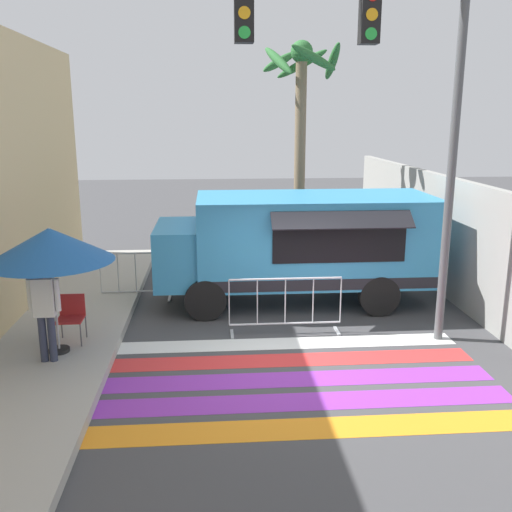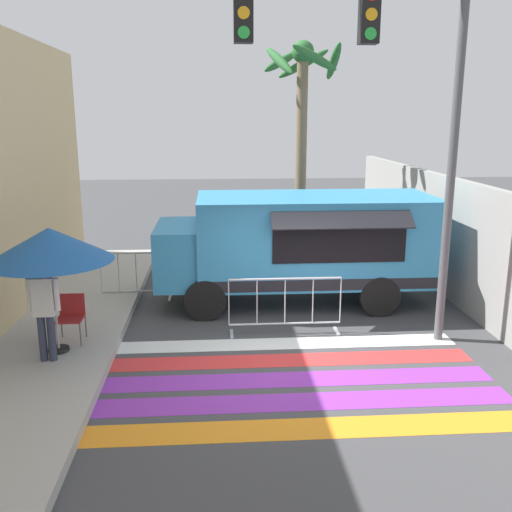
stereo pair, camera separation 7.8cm
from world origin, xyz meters
name	(u,v)px [view 1 (the left image)]	position (x,y,z in m)	size (l,w,h in m)	color
ground_plane	(291,358)	(0.00, 0.00, 0.00)	(60.00, 60.00, 0.00)	#424244
concrete_wall_right	(457,241)	(4.22, 3.00, 1.41)	(0.20, 16.00, 2.82)	gray
crosswalk_painted	(299,379)	(0.00, -0.86, 0.00)	(6.40, 3.60, 0.01)	orange
food_truck	(293,241)	(0.46, 3.17, 1.44)	(6.21, 2.83, 2.47)	#338CBF
traffic_signal_pole	(373,78)	(1.44, 0.67, 4.84)	(4.86, 0.29, 6.70)	#515456
patio_umbrella	(50,245)	(-4.09, 0.18, 2.10)	(2.12, 2.12, 2.21)	black
folding_chair	(71,314)	(-3.97, 0.70, 0.69)	(0.47, 0.47, 0.85)	#4C4C51
vendor_person	(45,306)	(-4.16, -0.21, 1.16)	(0.53, 0.23, 1.71)	#2D3347
barricade_front	(285,306)	(0.03, 1.19, 0.58)	(2.23, 0.44, 1.15)	#B7BABF
barricade_side	(136,277)	(-3.17, 3.57, 0.56)	(1.64, 0.44, 1.15)	#B7BABF
palm_tree	(301,107)	(1.11, 6.63, 4.43)	(2.10, 2.15, 6.18)	#7A664C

